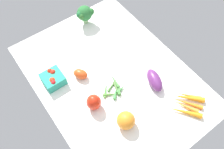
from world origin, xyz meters
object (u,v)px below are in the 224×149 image
at_px(roma_tomato, 80,74).
at_px(okra_pile, 115,89).
at_px(eggplant, 155,80).
at_px(carrot_bunch, 187,103).
at_px(berry_basket, 53,79).
at_px(broccoli_head, 85,14).
at_px(heirloom_tomato_orange, 126,120).
at_px(bell_pepper_red, 94,102).

xyz_separation_m(roma_tomato, okra_pile, (-0.17, -0.10, -0.02)).
relative_size(eggplant, carrot_bunch, 0.70).
relative_size(roma_tomato, berry_basket, 0.74).
xyz_separation_m(roma_tomato, broccoli_head, (0.32, -0.24, 0.05)).
bearing_deg(okra_pile, carrot_bunch, -139.60).
bearing_deg(eggplant, broccoli_head, -157.28).
relative_size(heirloom_tomato_orange, berry_basket, 0.83).
bearing_deg(broccoli_head, roma_tomato, 143.41).
height_order(broccoli_head, okra_pile, broccoli_head).
height_order(heirloom_tomato_orange, berry_basket, heirloom_tomato_orange).
xyz_separation_m(eggplant, berry_basket, (0.32, 0.42, -0.00)).
distance_m(bell_pepper_red, broccoli_head, 0.58).
bearing_deg(carrot_bunch, eggplant, 14.87).
xyz_separation_m(bell_pepper_red, berry_basket, (0.25, 0.09, -0.02)).
distance_m(broccoli_head, okra_pile, 0.52).
bearing_deg(berry_basket, okra_pile, -134.48).
height_order(carrot_bunch, heirloom_tomato_orange, heirloom_tomato_orange).
relative_size(heirloom_tomato_orange, okra_pile, 0.62).
height_order(broccoli_head, heirloom_tomato_orange, broccoli_head).
xyz_separation_m(roma_tomato, bell_pepper_red, (-0.19, 0.04, 0.02)).
xyz_separation_m(eggplant, heirloom_tomato_orange, (-0.09, 0.26, 0.01)).
height_order(roma_tomato, okra_pile, roma_tomato).
distance_m(berry_basket, okra_pile, 0.33).
bearing_deg(berry_basket, heirloom_tomato_orange, -158.23).
bearing_deg(broccoli_head, bell_pepper_red, 151.41).
relative_size(roma_tomato, carrot_bunch, 0.41).
bearing_deg(carrot_bunch, okra_pile, 40.40).
bearing_deg(berry_basket, broccoli_head, -54.64).
height_order(bell_pepper_red, berry_basket, bell_pepper_red).
bearing_deg(okra_pile, broccoli_head, -15.31).
bearing_deg(berry_basket, carrot_bunch, -137.18).
distance_m(eggplant, okra_pile, 0.21).
xyz_separation_m(eggplant, okra_pile, (0.09, 0.19, -0.02)).
xyz_separation_m(bell_pepper_red, broccoli_head, (0.51, -0.28, 0.03)).
height_order(bell_pepper_red, heirloom_tomato_orange, bell_pepper_red).
distance_m(roma_tomato, bell_pepper_red, 0.19).
height_order(broccoli_head, berry_basket, broccoli_head).
relative_size(bell_pepper_red, berry_basket, 0.87).
xyz_separation_m(carrot_bunch, heirloom_tomato_orange, (0.10, 0.31, 0.03)).
bearing_deg(heirloom_tomato_orange, carrot_bunch, -108.19).
distance_m(eggplant, roma_tomato, 0.39).
height_order(bell_pepper_red, okra_pile, bell_pepper_red).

